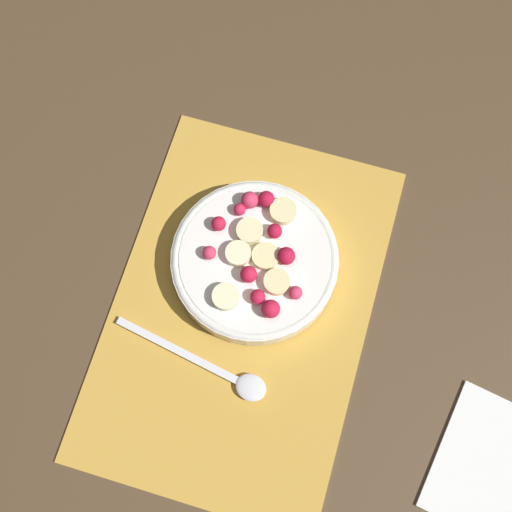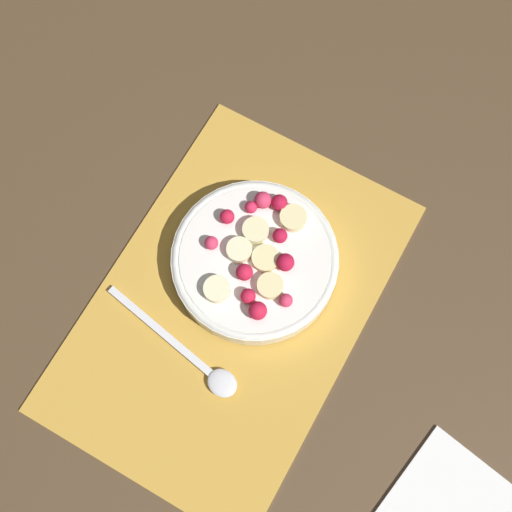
# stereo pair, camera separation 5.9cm
# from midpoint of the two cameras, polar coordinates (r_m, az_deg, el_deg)

# --- Properties ---
(ground_plane) EXTENTS (3.00, 3.00, 0.00)m
(ground_plane) POSITION_cam_midpoint_polar(r_m,az_deg,el_deg) (0.87, -0.04, -4.19)
(ground_plane) COLOR #4C3823
(placemat) EXTENTS (0.46, 0.31, 0.01)m
(placemat) POSITION_cam_midpoint_polar(r_m,az_deg,el_deg) (0.87, -0.04, -4.14)
(placemat) COLOR gold
(placemat) RESTS_ON ground_plane
(fruit_bowl) EXTENTS (0.20, 0.20, 0.05)m
(fruit_bowl) POSITION_cam_midpoint_polar(r_m,az_deg,el_deg) (0.86, 1.95, -0.55)
(fruit_bowl) COLOR silver
(fruit_bowl) RESTS_ON placemat
(spoon) EXTENTS (0.06, 0.20, 0.01)m
(spoon) POSITION_cam_midpoint_polar(r_m,az_deg,el_deg) (0.85, -2.69, -8.73)
(spoon) COLOR silver
(spoon) RESTS_ON placemat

